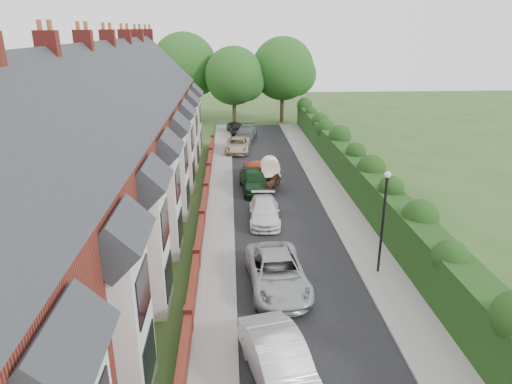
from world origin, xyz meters
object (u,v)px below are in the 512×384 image
car_red (256,171)px  horse (272,187)px  car_white (264,212)px  car_beige (238,145)px  horse_cart (270,171)px  lamppost (384,210)px  car_silver_a (280,363)px  car_grey (246,133)px  car_silver_b (277,273)px  car_black (236,128)px  car_green (254,180)px

car_red → horse: size_ratio=2.11×
car_white → car_beige: (-1.28, 16.80, 0.02)m
car_red → horse_cart: horse_cart is taller
car_white → lamppost: bearing=-50.7°
car_silver_a → horse: (1.40, 17.77, -0.03)m
car_beige → car_grey: car_grey is taller
lamppost → car_red: lamppost is taller
car_silver_a → horse: car_silver_a is taller
car_silver_b → car_red: car_silver_b is taller
lamppost → car_black: 32.04m
car_black → horse: bearing=-97.4°
car_grey → horse_cart: 15.46m
car_black → car_grey: bearing=-87.0°
car_silver_b → car_beige: bearing=89.2°
car_silver_b → car_white: car_silver_b is taller
car_silver_a → car_red: (0.51, 21.94, -0.17)m
car_silver_a → car_green: size_ratio=1.03×
car_green → car_grey: car_green is taller
lamppost → horse: bearing=110.8°
car_green → car_silver_a: bearing=-94.9°
horse → car_green: bearing=-27.0°
car_beige → horse_cart: horse_cart is taller
lamppost → horse: (-4.12, 10.83, -2.53)m
car_silver_b → horse: size_ratio=2.99×
car_green → car_grey: (-0.03, 16.00, -0.09)m
car_red → horse_cart: size_ratio=1.20×
car_red → car_silver_b: bearing=-98.4°
car_silver_b → horse: (0.88, 11.80, 0.01)m
lamppost → car_black: lamppost is taller
car_green → car_red: size_ratio=1.23×
lamppost → car_green: 13.53m
car_silver_a → car_white: 13.55m
car_beige → car_red: bearing=-76.3°
car_white → horse: size_ratio=2.44×
car_green → car_red: 2.82m
car_grey → lamppost: bearing=-68.9°
car_green → car_beige: (-0.98, 11.20, -0.14)m
horse_cart → car_grey: bearing=94.5°
lamppost → car_white: size_ratio=1.16×
car_silver_b → car_black: (-1.25, 32.28, -0.07)m
car_green → car_black: 19.14m
horse → horse_cart: horse_cart is taller
car_silver_b → car_grey: (-0.34, 29.17, -0.04)m
car_silver_a → car_black: car_silver_a is taller
car_grey → horse_cart: size_ratio=1.53×
car_white → car_grey: 21.61m
car_black → horse_cart: (2.14, -18.51, 0.65)m
car_green → car_beige: bearing=90.7°
car_silver_a → horse_cart: (1.40, 19.75, 0.53)m
car_grey → car_silver_b: bearing=-79.0°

